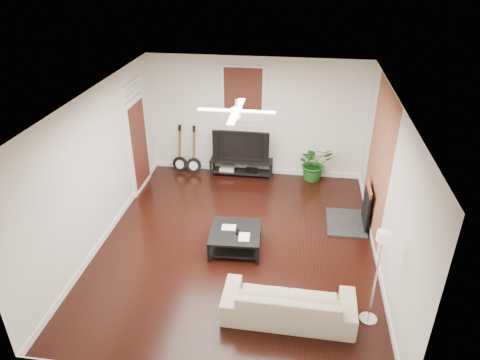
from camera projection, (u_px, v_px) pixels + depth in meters
The scene contains 14 objects.
room at pixel (237, 178), 7.46m from camera, with size 5.01×6.01×2.81m.
brick_accent at pixel (379, 162), 8.02m from camera, with size 0.02×2.20×2.80m, color brown.
fireplace at pixel (356, 204), 8.50m from camera, with size 0.80×1.10×0.92m, color black.
window_back at pixel (243, 94), 9.83m from camera, with size 1.00×0.06×1.30m, color #37180F.
door_left at pixel (138, 136), 9.50m from camera, with size 0.08×1.00×2.50m, color white.
tv_stand at pixel (241, 167), 10.49m from camera, with size 1.48×0.39×0.41m, color black.
tv at pixel (242, 145), 10.23m from camera, with size 1.32×0.17×0.76m, color black.
coffee_table at pixel (235, 240), 7.94m from camera, with size 0.90×0.90×0.38m, color black.
sofa at pixel (289, 302), 6.42m from camera, with size 1.94×0.76×0.57m, color tan.
floor_lamp at pixel (376, 278), 6.12m from camera, with size 0.26×0.26×1.58m, color white, non-canonical shape.
potted_plant at pixel (314, 163), 10.18m from camera, with size 0.78×0.68×0.87m, color #195819.
guitar_left at pixel (179, 150), 10.47m from camera, with size 0.36×0.26×1.18m, color black, non-canonical shape.
guitar_right at pixel (193, 151), 10.40m from camera, with size 0.36×0.26×1.18m, color black, non-canonical shape.
ceiling_fan at pixel (236, 111), 6.90m from camera, with size 1.24×1.24×0.32m, color white, non-canonical shape.
Camera 1 is at (0.99, -6.52, 4.89)m, focal length 32.76 mm.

